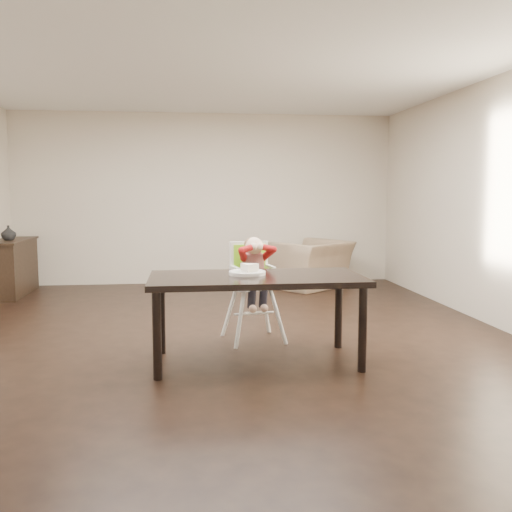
% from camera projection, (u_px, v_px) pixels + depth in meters
% --- Properties ---
extents(ground, '(7.00, 7.00, 0.00)m').
position_uv_depth(ground, '(219.00, 336.00, 5.80)').
color(ground, black).
rests_on(ground, ground).
extents(room_walls, '(6.02, 7.02, 2.71)m').
position_uv_depth(room_walls, '(217.00, 151.00, 5.60)').
color(room_walls, beige).
rests_on(room_walls, ground).
extents(dining_table, '(1.80, 0.90, 0.75)m').
position_uv_depth(dining_table, '(256.00, 285.00, 4.83)').
color(dining_table, black).
rests_on(dining_table, ground).
extents(high_chair, '(0.50, 0.50, 1.02)m').
position_uv_depth(high_chair, '(253.00, 268.00, 5.58)').
color(high_chair, white).
rests_on(high_chair, ground).
extents(plate, '(0.40, 0.40, 0.09)m').
position_uv_depth(plate, '(248.00, 271.00, 4.90)').
color(plate, white).
rests_on(plate, dining_table).
extents(armchair, '(1.31, 1.25, 0.96)m').
position_uv_depth(armchair, '(310.00, 257.00, 8.69)').
color(armchair, '#957C5F').
rests_on(armchair, ground).
extents(sideboard, '(0.44, 1.26, 0.79)m').
position_uv_depth(sideboard, '(12.00, 267.00, 8.09)').
color(sideboard, black).
rests_on(sideboard, ground).
extents(vase, '(0.22, 0.22, 0.20)m').
position_uv_depth(vase, '(8.00, 233.00, 7.93)').
color(vase, '#99999E').
rests_on(vase, sideboard).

